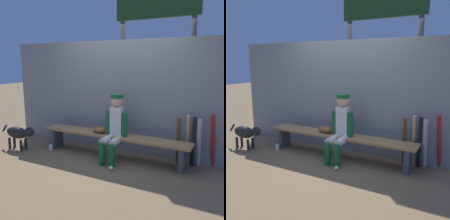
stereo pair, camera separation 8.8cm
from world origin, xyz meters
TOP-DOWN VIEW (x-y plane):
  - ground_plane at (0.00, 0.00)m, footprint 30.00×30.00m
  - chainlink_fence at (0.00, 0.40)m, footprint 5.13×0.03m
  - dugout_bench at (0.00, 0.00)m, footprint 2.84×0.36m
  - player_seated at (0.10, -0.11)m, footprint 0.41×0.55m
  - baseball_glove at (-0.26, 0.00)m, footprint 0.28×0.20m
  - bat_wood_dark at (1.14, 0.25)m, footprint 0.08×0.15m
  - bat_wood_natural at (1.28, 0.31)m, footprint 0.07×0.18m
  - bat_aluminum_black at (1.39, 0.22)m, footprint 0.09×0.17m
  - bat_aluminum_silver at (1.48, 0.23)m, footprint 0.07×0.26m
  - bat_aluminum_red at (1.67, 0.31)m, footprint 0.11×0.29m
  - baseball at (0.24, -0.51)m, footprint 0.07×0.07m
  - cup_on_ground at (-1.26, -0.22)m, footprint 0.08×0.08m
  - cup_on_bench at (0.09, -0.02)m, footprint 0.08×0.08m
  - scoreboard at (0.49, 1.03)m, footprint 1.95×0.27m
  - dog at (-1.85, -0.47)m, footprint 0.84×0.20m

SIDE VIEW (x-z plane):
  - ground_plane at x=0.00m, z-range 0.00..0.00m
  - baseball at x=0.24m, z-range 0.00..0.07m
  - cup_on_ground at x=-1.26m, z-range 0.00..0.11m
  - dog at x=-1.85m, z-range 0.09..0.58m
  - dugout_bench at x=0.00m, z-range 0.13..0.57m
  - bat_wood_dark at x=1.14m, z-range 0.00..0.82m
  - bat_aluminum_silver at x=1.48m, z-range 0.00..0.85m
  - bat_aluminum_black at x=1.39m, z-range 0.00..0.86m
  - bat_wood_natural at x=1.28m, z-range 0.00..0.87m
  - bat_aluminum_red at x=1.67m, z-range 0.00..0.93m
  - cup_on_bench at x=0.09m, z-range 0.44..0.55m
  - baseball_glove at x=-0.26m, z-range 0.44..0.56m
  - player_seated at x=0.10m, z-range 0.05..1.22m
  - chainlink_fence at x=0.00m, z-range 0.00..2.13m
  - scoreboard at x=0.49m, z-range 0.69..4.32m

